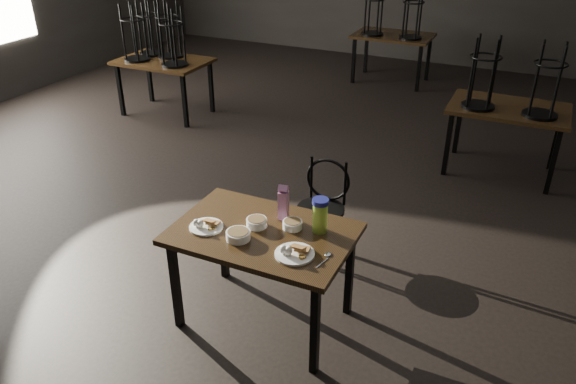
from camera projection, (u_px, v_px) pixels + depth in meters
The scene contains 13 objects.
main_table at pixel (263, 241), 3.77m from camera, with size 1.20×0.80×0.75m.
plate_left at pixel (206, 225), 3.76m from camera, with size 0.23×0.23×0.07m.
plate_right at pixel (294, 252), 3.48m from camera, with size 0.25×0.25×0.08m.
bowl_near at pixel (257, 222), 3.78m from camera, with size 0.14×0.14×0.06m.
bowl_far at pixel (292, 224), 3.76m from camera, with size 0.13×0.13×0.05m.
bowl_big at pixel (238, 235), 3.64m from camera, with size 0.16×0.16×0.06m.
juice_carton at pixel (283, 203), 3.83m from camera, with size 0.07×0.07×0.26m.
water_bottle at pixel (320, 215), 3.68m from camera, with size 0.14×0.14×0.24m.
spoon at pixel (327, 255), 3.48m from camera, with size 0.05×0.19×0.01m.
bentwood_chair at pixel (323, 201), 4.63m from camera, with size 0.39×0.39×0.83m.
bg_table_left at pixel (161, 56), 7.44m from camera, with size 1.20×0.80×1.48m.
bg_table_right at pixel (509, 108), 5.82m from camera, with size 1.20×0.80×1.48m.
bg_table_far at pixel (393, 35), 8.71m from camera, with size 1.20×0.80×1.48m.
Camera 1 is at (2.12, -4.12, 2.76)m, focal length 35.00 mm.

